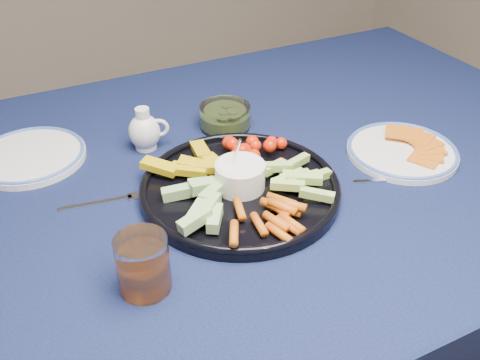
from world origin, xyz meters
name	(u,v)px	position (x,y,z in m)	size (l,w,h in m)	color
dining_table	(235,199)	(0.00, 0.00, 0.66)	(1.67, 1.07, 0.75)	#50331A
crudite_platter	(239,185)	(-0.04, -0.10, 0.77)	(0.38, 0.38, 0.12)	black
creamer_pitcher	(145,131)	(-0.14, 0.15, 0.79)	(0.08, 0.07, 0.09)	white
pickle_bowl	(225,118)	(0.05, 0.15, 0.77)	(0.12, 0.12, 0.05)	white
cheese_plate	(402,150)	(0.34, -0.12, 0.76)	(0.23, 0.23, 0.03)	white
juice_tumbler	(144,267)	(-0.27, -0.25, 0.79)	(0.08, 0.08, 0.10)	white
fork_left	(110,201)	(-0.26, -0.01, 0.75)	(0.16, 0.04, 0.00)	silver
fork_right	(395,180)	(0.26, -0.19, 0.75)	(0.14, 0.06, 0.00)	silver
side_plate_extra	(30,156)	(-0.37, 0.21, 0.76)	(0.23, 0.23, 0.02)	white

